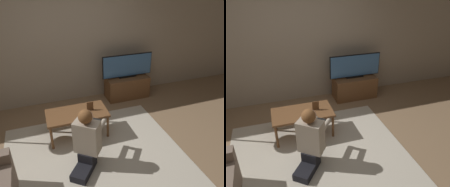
{
  "view_description": "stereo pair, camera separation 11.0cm",
  "coord_description": "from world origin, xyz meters",
  "views": [
    {
      "loc": [
        -0.6,
        -2.42,
        2.37
      ],
      "look_at": [
        0.54,
        0.74,
        0.61
      ],
      "focal_mm": 35.0,
      "sensor_mm": 36.0,
      "label": 1
    },
    {
      "loc": [
        -0.49,
        -2.45,
        2.37
      ],
      "look_at": [
        0.54,
        0.74,
        0.61
      ],
      "focal_mm": 35.0,
      "sensor_mm": 36.0,
      "label": 2
    }
  ],
  "objects": [
    {
      "name": "wall_back",
      "position": [
        0.0,
        1.93,
        1.3
      ],
      "size": [
        10.0,
        0.06,
        2.6
      ],
      "color": "tan",
      "rests_on": "ground_plane"
    },
    {
      "name": "person_kneeling",
      "position": [
        -0.14,
        -0.14,
        0.46
      ],
      "size": [
        0.67,
        0.77,
        0.92
      ],
      "rotation": [
        0.0,
        0.0,
        2.49
      ],
      "color": "black",
      "rests_on": "rug"
    },
    {
      "name": "tv_stand",
      "position": [
        1.2,
        1.6,
        0.24
      ],
      "size": [
        0.93,
        0.44,
        0.48
      ],
      "color": "brown",
      "rests_on": "ground_plane"
    },
    {
      "name": "tv",
      "position": [
        1.2,
        1.61,
        0.74
      ],
      "size": [
        1.12,
        0.08,
        0.51
      ],
      "color": "black",
      "rests_on": "tv_stand"
    },
    {
      "name": "ground_plane",
      "position": [
        0.0,
        0.0,
        0.0
      ],
      "size": [
        10.0,
        10.0,
        0.0
      ],
      "primitive_type": "plane",
      "color": "#896B4C"
    },
    {
      "name": "rug",
      "position": [
        0.0,
        0.0,
        0.01
      ],
      "size": [
        2.62,
        2.22,
        0.02
      ],
      "color": "beige",
      "rests_on": "ground_plane"
    },
    {
      "name": "picture_frame",
      "position": [
        0.1,
        0.6,
        0.53
      ],
      "size": [
        0.11,
        0.01,
        0.15
      ],
      "color": "brown",
      "rests_on": "coffee_table"
    },
    {
      "name": "coffee_table",
      "position": [
        -0.12,
        0.6,
        0.41
      ],
      "size": [
        0.98,
        0.53,
        0.45
      ],
      "color": "brown",
      "rests_on": "ground_plane"
    },
    {
      "name": "remote",
      "position": [
        0.04,
        0.49,
        0.46
      ],
      "size": [
        0.04,
        0.15,
        0.02
      ],
      "color": "black",
      "rests_on": "coffee_table"
    }
  ]
}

